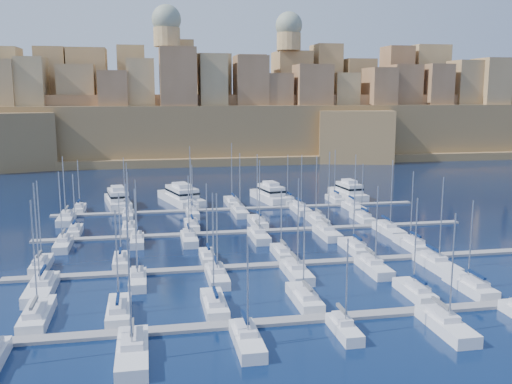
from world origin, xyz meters
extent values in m
plane|color=black|center=(0.00, 0.00, 0.00)|extent=(600.00, 600.00, 0.00)
cube|color=slate|center=(0.00, -34.00, 0.20)|extent=(84.00, 2.00, 0.40)
cube|color=slate|center=(0.00, -12.00, 0.20)|extent=(84.00, 2.00, 0.40)
cube|color=slate|center=(0.00, 10.00, 0.20)|extent=(84.00, 2.00, 0.40)
cube|color=slate|center=(0.00, 32.00, 0.20)|extent=(84.00, 2.00, 0.40)
cube|color=silver|center=(-34.16, -27.94, 0.55)|extent=(3.04, 10.12, 1.71)
cube|color=silver|center=(-34.16, -28.95, 1.76)|extent=(2.13, 4.55, 0.70)
cylinder|color=#9EA0A8|center=(-34.16, -27.43, 7.95)|extent=(0.18, 0.18, 13.10)
cube|color=#595B60|center=(-34.16, -29.46, 2.81)|extent=(0.35, 4.05, 0.35)
cube|color=silver|center=(-24.71, -28.39, 0.53)|extent=(2.76, 9.21, 1.66)
cube|color=silver|center=(-24.71, -29.31, 1.71)|extent=(1.94, 4.15, 0.70)
cylinder|color=#9EA0A8|center=(-24.71, -27.93, 7.21)|extent=(0.18, 0.18, 11.71)
cube|color=#08183D|center=(-24.71, -29.77, 2.76)|extent=(0.35, 3.69, 0.35)
cube|color=silver|center=(-13.12, -28.45, 0.53)|extent=(2.73, 9.10, 1.65)
cube|color=silver|center=(-13.12, -29.36, 1.70)|extent=(1.91, 4.09, 0.70)
cylinder|color=#9EA0A8|center=(-13.12, -28.00, 8.04)|extent=(0.18, 0.18, 13.38)
cube|color=#08183D|center=(-13.12, -29.82, 2.75)|extent=(0.35, 3.64, 0.35)
cube|color=silver|center=(-1.50, -28.35, 0.53)|extent=(2.79, 9.30, 1.67)
cube|color=silver|center=(-1.50, -29.28, 1.72)|extent=(1.95, 4.19, 0.70)
cylinder|color=#9EA0A8|center=(-1.50, -27.88, 7.21)|extent=(0.18, 0.18, 11.69)
cube|color=#595B60|center=(-1.50, -29.74, 2.77)|extent=(0.35, 3.72, 0.35)
cube|color=silver|center=(13.58, -28.73, 0.51)|extent=(2.56, 8.55, 1.63)
cube|color=silver|center=(13.58, -29.58, 1.68)|extent=(1.80, 3.85, 0.70)
cylinder|color=#9EA0A8|center=(13.58, -28.30, 7.28)|extent=(0.18, 0.18, 11.90)
cube|color=#08183D|center=(13.58, -30.01, 2.73)|extent=(0.35, 3.42, 0.35)
cube|color=silver|center=(21.97, -28.13, 0.54)|extent=(2.92, 9.74, 1.69)
cube|color=silver|center=(21.97, -29.10, 1.74)|extent=(2.04, 4.38, 0.70)
cylinder|color=#9EA0A8|center=(21.97, -27.64, 6.94)|extent=(0.18, 0.18, 11.11)
cube|color=#08183D|center=(21.97, -29.59, 2.79)|extent=(0.35, 3.90, 0.35)
cube|color=silver|center=(-22.86, -40.29, 0.56)|extent=(3.17, 10.57, 1.73)
cube|color=silver|center=(-22.86, -39.23, 1.78)|extent=(2.22, 4.76, 0.70)
cylinder|color=#9EA0A8|center=(-22.86, -40.81, 9.78)|extent=(0.18, 0.18, 16.71)
cube|color=#595B60|center=(-22.86, -38.70, 2.83)|extent=(0.35, 4.23, 0.35)
cube|color=silver|center=(-10.92, -39.50, 0.53)|extent=(2.70, 9.01, 1.65)
cube|color=silver|center=(-10.92, -38.60, 1.70)|extent=(1.89, 4.05, 0.70)
cylinder|color=#9EA0A8|center=(-10.92, -39.95, 6.80)|extent=(0.18, 0.18, 10.90)
cube|color=#08183D|center=(-10.92, -38.15, 2.75)|extent=(0.35, 3.60, 0.35)
cube|color=silver|center=(0.27, -38.61, 0.48)|extent=(2.17, 7.22, 1.56)
cube|color=silver|center=(0.27, -37.89, 1.61)|extent=(1.52, 3.25, 0.70)
cylinder|color=#9EA0A8|center=(0.27, -38.97, 6.22)|extent=(0.18, 0.18, 9.91)
cube|color=#595B60|center=(0.27, -37.53, 2.66)|extent=(0.35, 2.89, 0.35)
cube|color=silver|center=(11.94, -39.93, 0.55)|extent=(2.96, 9.86, 1.69)
cube|color=silver|center=(11.94, -38.95, 1.74)|extent=(2.07, 4.44, 0.70)
cylinder|color=#9EA0A8|center=(11.94, -40.43, 7.60)|extent=(0.18, 0.18, 12.41)
cube|color=#595B60|center=(11.94, -38.45, 2.79)|extent=(0.35, 3.95, 0.35)
cube|color=silver|center=(-37.24, -6.78, 0.51)|extent=(2.53, 8.44, 1.62)
cube|color=silver|center=(-37.24, -7.63, 1.67)|extent=(1.77, 3.80, 0.70)
cylinder|color=#9EA0A8|center=(-37.24, -6.36, 7.49)|extent=(0.18, 0.18, 12.33)
cube|color=#595B60|center=(-37.24, -8.05, 2.72)|extent=(0.35, 3.37, 0.35)
cube|color=silver|center=(-25.31, -7.07, 0.50)|extent=(2.36, 7.85, 1.59)
cube|color=silver|center=(-25.31, -7.86, 1.64)|extent=(1.65, 3.53, 0.70)
cylinder|color=#9EA0A8|center=(-25.31, -6.68, 6.38)|extent=(0.18, 0.18, 10.18)
cube|color=#08183D|center=(-25.31, -8.25, 2.69)|extent=(0.35, 3.14, 0.35)
cube|color=silver|center=(-11.72, -7.28, 0.49)|extent=(2.23, 7.43, 1.57)
cube|color=silver|center=(-11.72, -8.03, 1.62)|extent=(1.56, 3.35, 0.70)
cylinder|color=#9EA0A8|center=(-11.72, -6.91, 6.91)|extent=(0.18, 0.18, 11.27)
cube|color=#08183D|center=(-11.72, -8.40, 2.67)|extent=(0.35, 2.97, 0.35)
cube|color=silver|center=(0.55, -7.11, 0.49)|extent=(2.33, 7.78, 1.59)
cube|color=silver|center=(0.55, -7.89, 1.64)|extent=(1.63, 3.50, 0.70)
cylinder|color=#9EA0A8|center=(0.55, -6.72, 6.23)|extent=(0.18, 0.18, 9.88)
cube|color=#595B60|center=(0.55, -8.28, 2.69)|extent=(0.35, 3.11, 0.35)
cube|color=silver|center=(13.49, -6.34, 0.53)|extent=(2.79, 9.32, 1.67)
cube|color=silver|center=(13.49, -7.27, 1.72)|extent=(1.96, 4.19, 0.70)
cylinder|color=#9EA0A8|center=(13.49, -5.88, 7.68)|extent=(0.18, 0.18, 12.63)
cube|color=#08183D|center=(13.49, -7.74, 2.77)|extent=(0.35, 3.73, 0.35)
cube|color=silver|center=(24.02, -6.26, 0.54)|extent=(2.84, 9.48, 1.67)
cube|color=silver|center=(24.02, -7.21, 1.72)|extent=(1.99, 4.26, 0.70)
cylinder|color=#9EA0A8|center=(24.02, -5.79, 7.39)|extent=(0.18, 0.18, 12.03)
cube|color=#08183D|center=(24.02, -7.68, 2.77)|extent=(0.35, 3.79, 0.35)
cube|color=silver|center=(-35.29, -18.55, 0.58)|extent=(3.33, 11.11, 1.76)
cube|color=silver|center=(-35.29, -17.44, 1.81)|extent=(2.33, 5.00, 0.70)
cylinder|color=#9EA0A8|center=(-35.29, -19.11, 8.35)|extent=(0.18, 0.18, 13.80)
cube|color=#08183D|center=(-35.29, -16.89, 2.86)|extent=(0.35, 4.44, 0.35)
cube|color=silver|center=(-22.63, -17.06, 0.50)|extent=(2.43, 8.11, 1.61)
cube|color=silver|center=(-22.63, -16.24, 1.66)|extent=(1.70, 3.65, 0.70)
cylinder|color=#9EA0A8|center=(-22.63, -17.46, 7.55)|extent=(0.18, 0.18, 12.49)
cube|color=#08183D|center=(-22.63, -15.84, 2.71)|extent=(0.35, 3.24, 0.35)
cube|color=silver|center=(-11.46, -17.58, 0.53)|extent=(2.75, 9.15, 1.66)
cube|color=silver|center=(-11.46, -16.66, 1.71)|extent=(1.92, 4.12, 0.70)
cylinder|color=#9EA0A8|center=(-11.46, -18.03, 7.13)|extent=(0.18, 0.18, 11.54)
cube|color=#08183D|center=(-11.46, -16.20, 2.76)|extent=(0.35, 3.66, 0.35)
cube|color=silver|center=(0.26, -17.87, 0.54)|extent=(2.92, 9.73, 1.69)
cube|color=silver|center=(0.26, -16.89, 1.74)|extent=(2.04, 4.38, 0.70)
cylinder|color=#9EA0A8|center=(0.26, -18.35, 8.06)|extent=(0.18, 0.18, 13.34)
cube|color=#595B60|center=(0.26, -16.41, 2.79)|extent=(0.35, 3.89, 0.35)
cube|color=silver|center=(12.37, -17.71, 0.54)|extent=(2.82, 9.41, 1.67)
cube|color=silver|center=(12.37, -16.77, 1.72)|extent=(1.98, 4.24, 0.70)
cylinder|color=#9EA0A8|center=(12.37, -18.18, 7.32)|extent=(0.18, 0.18, 11.89)
cube|color=#595B60|center=(12.37, -16.29, 2.77)|extent=(0.35, 3.77, 0.35)
cube|color=silver|center=(22.49, -18.15, 0.56)|extent=(3.09, 10.29, 1.71)
cube|color=silver|center=(22.49, -17.12, 1.76)|extent=(2.16, 4.63, 0.70)
cylinder|color=#9EA0A8|center=(22.49, -18.66, 7.89)|extent=(0.18, 0.18, 12.94)
cube|color=#08183D|center=(22.49, -16.60, 2.81)|extent=(0.35, 4.12, 0.35)
cube|color=silver|center=(-34.72, 14.84, 0.49)|extent=(2.31, 7.69, 1.58)
cube|color=silver|center=(-34.72, 14.08, 1.63)|extent=(1.61, 3.46, 0.70)
cylinder|color=#9EA0A8|center=(-34.72, 15.23, 6.44)|extent=(0.18, 0.18, 10.31)
cube|color=#08183D|center=(-34.72, 13.69, 2.68)|extent=(0.35, 3.08, 0.35)
cube|color=silver|center=(-24.68, 15.14, 0.51)|extent=(2.49, 8.28, 1.61)
cube|color=silver|center=(-24.68, 14.31, 1.66)|extent=(1.74, 3.73, 0.70)
cylinder|color=#9EA0A8|center=(-24.68, 15.56, 6.48)|extent=(0.18, 0.18, 10.34)
cube|color=#595B60|center=(-24.68, 13.90, 2.71)|extent=(0.35, 3.31, 0.35)
cube|color=silver|center=(-12.51, 15.29, 0.51)|extent=(2.58, 8.58, 1.63)
cube|color=silver|center=(-12.51, 14.43, 1.68)|extent=(1.80, 3.86, 0.70)
cylinder|color=#9EA0A8|center=(-12.51, 15.72, 7.79)|extent=(0.18, 0.18, 12.92)
cube|color=#08183D|center=(-12.51, 14.00, 2.73)|extent=(0.35, 3.43, 0.35)
cube|color=silver|center=(0.95, 15.66, 0.53)|extent=(2.79, 9.31, 1.67)
cube|color=silver|center=(0.95, 14.72, 1.72)|extent=(1.96, 4.19, 0.70)
cylinder|color=#9EA0A8|center=(0.95, 16.12, 7.94)|extent=(0.18, 0.18, 13.14)
cube|color=#08183D|center=(0.95, 14.26, 2.77)|extent=(0.35, 3.72, 0.35)
cube|color=silver|center=(13.48, 15.81, 0.54)|extent=(2.89, 9.62, 1.68)
cube|color=silver|center=(13.48, 14.85, 1.73)|extent=(2.02, 4.33, 0.70)
cylinder|color=#9EA0A8|center=(13.48, 16.29, 7.66)|extent=(0.18, 0.18, 12.56)
cube|color=#595B60|center=(13.48, 14.37, 2.78)|extent=(0.35, 3.85, 0.35)
cube|color=silver|center=(23.39, 15.37, 0.52)|extent=(2.62, 8.74, 1.64)
cube|color=silver|center=(23.39, 14.50, 1.69)|extent=(1.84, 3.93, 0.70)
cylinder|color=#9EA0A8|center=(23.39, 15.81, 6.72)|extent=(0.18, 0.18, 10.77)
cube|color=#08183D|center=(23.39, 14.06, 2.74)|extent=(0.35, 3.50, 0.35)
cube|color=silver|center=(-35.59, 4.71, 0.51)|extent=(2.57, 8.58, 1.63)
cube|color=silver|center=(-35.59, 5.57, 1.68)|extent=(1.80, 3.86, 0.70)
cylinder|color=#9EA0A8|center=(-35.59, 4.28, 7.44)|extent=(0.18, 0.18, 12.22)
cube|color=#595B60|center=(-35.59, 6.00, 2.73)|extent=(0.35, 3.43, 0.35)
cube|color=silver|center=(-22.98, 5.06, 0.50)|extent=(2.36, 7.88, 1.59)
cube|color=silver|center=(-22.98, 5.85, 1.64)|extent=(1.66, 3.55, 0.70)
cylinder|color=#9EA0A8|center=(-22.98, 4.66, 6.53)|extent=(0.18, 0.18, 10.46)
cube|color=#08183D|center=(-22.98, 6.24, 2.69)|extent=(0.35, 3.15, 0.35)
cube|color=silver|center=(-13.79, 4.53, 0.52)|extent=(2.68, 8.95, 1.65)
cube|color=silver|center=(-13.79, 5.42, 1.70)|extent=(1.88, 4.03, 0.70)
cylinder|color=#9EA0A8|center=(-13.79, 4.08, 6.82)|extent=(0.18, 0.18, 10.95)
cube|color=#08183D|center=(-13.79, 5.87, 2.75)|extent=(0.35, 3.58, 0.35)
cube|color=silver|center=(-1.00, 4.29, 0.54)|extent=(2.82, 9.41, 1.67)
cube|color=silver|center=(-1.00, 5.24, 1.72)|extent=(1.98, 4.24, 0.70)
cylinder|color=#9EA0A8|center=(-1.00, 3.82, 8.07)|extent=(0.18, 0.18, 13.41)
cube|color=#595B60|center=(-1.00, 5.71, 2.77)|extent=(0.35, 3.76, 0.35)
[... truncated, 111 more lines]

